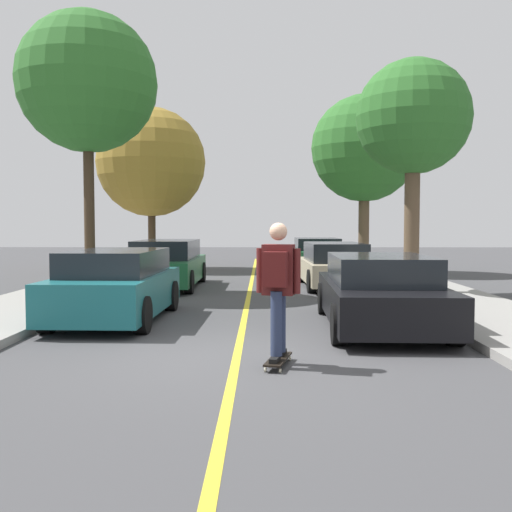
% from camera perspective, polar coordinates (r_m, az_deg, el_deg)
% --- Properties ---
extents(ground, '(80.00, 80.00, 0.00)m').
position_cam_1_polar(ground, '(8.25, -1.89, -9.83)').
color(ground, '#424244').
extents(center_line, '(0.12, 39.20, 0.01)m').
position_cam_1_polar(center_line, '(12.18, -1.05, -5.62)').
color(center_line, gold).
rests_on(center_line, ground).
extents(parked_car_left_nearest, '(1.93, 4.15, 1.35)m').
position_cam_1_polar(parked_car_left_nearest, '(11.60, -13.38, -2.77)').
color(parked_car_left_nearest, '#196066').
rests_on(parked_car_left_nearest, ground).
extents(parked_car_left_near, '(1.92, 4.60, 1.39)m').
position_cam_1_polar(parked_car_left_near, '(17.43, -8.62, -0.76)').
color(parked_car_left_near, '#1E5B33').
rests_on(parked_car_left_near, ground).
extents(parked_car_right_nearest, '(2.09, 4.61, 1.29)m').
position_cam_1_polar(parked_car_right_nearest, '(10.74, 11.89, -3.44)').
color(parked_car_right_nearest, black).
rests_on(parked_car_right_nearest, ground).
extents(parked_car_right_near, '(1.95, 4.46, 1.31)m').
position_cam_1_polar(parked_car_right_near, '(17.40, 7.55, -0.90)').
color(parked_car_right_near, '#BCAD89').
rests_on(parked_car_right_near, ground).
extents(parked_car_right_far, '(1.91, 4.43, 1.33)m').
position_cam_1_polar(parked_car_right_far, '(22.85, 5.90, 0.06)').
color(parked_car_right_far, '#1E5B33').
rests_on(parked_car_right_far, ground).
extents(street_tree_left_nearest, '(3.59, 3.59, 7.16)m').
position_cam_1_polar(street_tree_left_nearest, '(16.35, -16.02, 15.81)').
color(street_tree_left_nearest, '#3D2D1E').
rests_on(street_tree_left_nearest, sidewalk_left).
extents(street_tree_left_near, '(4.39, 4.39, 6.42)m').
position_cam_1_polar(street_tree_left_near, '(24.46, -10.12, 8.92)').
color(street_tree_left_near, '#3D2D1E').
rests_on(street_tree_left_near, sidewalk_left).
extents(street_tree_right_nearest, '(2.89, 2.89, 5.87)m').
position_cam_1_polar(street_tree_right_nearest, '(15.73, 14.99, 12.71)').
color(street_tree_right_nearest, brown).
rests_on(street_tree_right_nearest, sidewalk_right).
extents(street_tree_right_near, '(3.97, 3.97, 6.53)m').
position_cam_1_polar(street_tree_right_near, '(22.66, 10.47, 10.16)').
color(street_tree_right_near, brown).
rests_on(street_tree_right_near, sidewalk_right).
extents(skateboard, '(0.40, 0.87, 0.10)m').
position_cam_1_polar(skateboard, '(7.77, 2.16, -9.98)').
color(skateboard, black).
rests_on(skateboard, ground).
extents(skateboarder, '(0.59, 0.70, 1.76)m').
position_cam_1_polar(skateboarder, '(7.58, 2.13, -2.54)').
color(skateboarder, black).
rests_on(skateboarder, skateboard).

